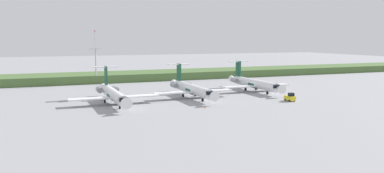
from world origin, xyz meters
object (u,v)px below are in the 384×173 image
baggage_tug (290,97)px  safety_cone_front_marker (205,107)px  regional_jet_second (191,89)px  regional_jet_nearest (113,94)px  regional_jet_third (254,83)px  antenna_mast (96,62)px

baggage_tug → safety_cone_front_marker: 25.41m
regional_jet_second → safety_cone_front_marker: regional_jet_second is taller
regional_jet_nearest → baggage_tug: regional_jet_nearest is taller
regional_jet_second → safety_cone_front_marker: 17.67m
regional_jet_nearest → regional_jet_third: 46.80m
safety_cone_front_marker → antenna_mast: bearing=105.4°
regional_jet_nearest → baggage_tug: 46.87m
baggage_tug → regional_jet_nearest: bearing=163.1°
regional_jet_nearest → regional_jet_second: 22.85m
baggage_tug → safety_cone_front_marker: size_ratio=5.82×
regional_jet_nearest → safety_cone_front_marker: size_ratio=56.36×
antenna_mast → regional_jet_second: bearing=-65.4°
regional_jet_second → regional_jet_third: size_ratio=1.00×
regional_jet_second → baggage_tug: (22.11, -16.05, -1.53)m
baggage_tug → safety_cone_front_marker: (-25.37, -1.17, -0.73)m
safety_cone_front_marker → regional_jet_second: bearing=79.3°
antenna_mast → safety_cone_front_marker: antenna_mast is taller
regional_jet_nearest → regional_jet_third: size_ratio=1.00×
regional_jet_second → baggage_tug: regional_jet_second is taller
regional_jet_second → antenna_mast: 48.88m
safety_cone_front_marker → regional_jet_nearest: bearing=142.8°
regional_jet_second → antenna_mast: (-20.20, 44.15, 5.64)m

